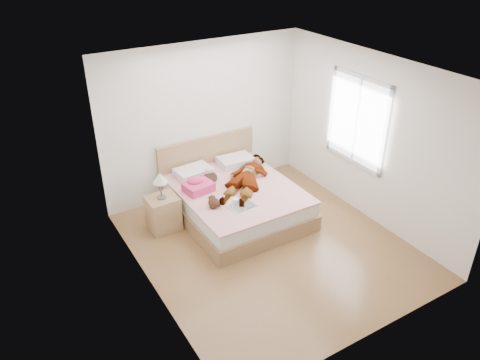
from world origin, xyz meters
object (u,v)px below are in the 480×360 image
Objects in this scene: bed at (234,198)px; towel at (198,186)px; phone at (207,170)px; nightstand at (163,211)px; coffee_mug at (236,201)px; magazine at (242,206)px; plush_toy at (214,202)px; woman at (247,175)px.

bed is 0.67m from towel.
towel is at bearing 177.78° from phone.
phone is at bearing 15.37° from nightstand.
phone is at bearing 89.45° from coffee_mug.
phone is 1.02m from magazine.
plush_toy is (-0.57, -0.38, 0.31)m from bed.
phone is 0.92m from coffee_mug.
phone is 0.66× the size of coffee_mug.
coffee_mug is at bearing -21.44° from plush_toy.
woman is at bearing 4.73° from bed.
coffee_mug is 0.48× the size of plush_toy.
coffee_mug is 0.13× the size of nightstand.
phone is at bearing 68.52° from plush_toy.
phone reaches higher than coffee_mug.
nightstand reaches higher than phone.
bed is 1.17m from nightstand.
woman is 0.82m from towel.
woman is 12.39× the size of coffee_mug.
magazine is 3.21× the size of coffee_mug.
plush_toy is 0.28× the size of nightstand.
towel is 1.72× the size of plush_toy.
towel is at bearing 89.37° from plush_toy.
towel is 3.59× the size of coffee_mug.
magazine is at bearing -109.23° from bed.
woman is 18.82× the size of phone.
towel is at bearing 115.49° from magazine.
coffee_mug is at bearing -117.80° from bed.
bed is (-0.25, -0.02, -0.35)m from woman.
plush_toy is (-0.81, -0.40, -0.04)m from woman.
towel reaches higher than magazine.
towel is at bearing -142.54° from woman.
bed is at bearing 33.60° from plush_toy.
coffee_mug reaches higher than magazine.
nightstand is at bearing -139.42° from woman.
bed is at bearing -8.50° from nightstand.
nightstand is (-1.15, 0.17, 0.05)m from bed.
plush_toy is (-0.36, 0.21, 0.07)m from magazine.
phone is (-0.50, 0.40, 0.05)m from woman.
woman is at bearing 25.98° from plush_toy.
woman is 5.92× the size of plush_toy.
phone is at bearing -171.89° from woman.
bed reaches higher than magazine.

